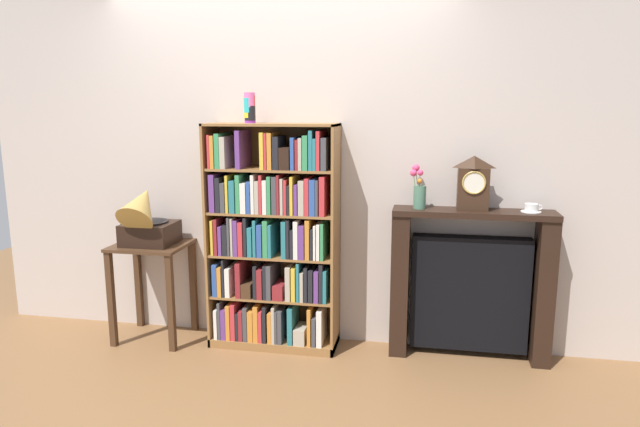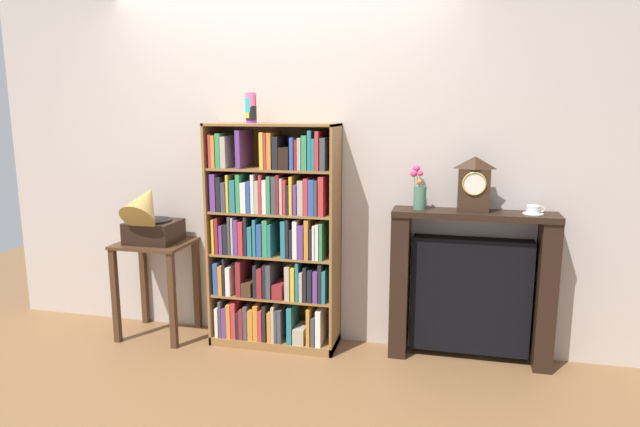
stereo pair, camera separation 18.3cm
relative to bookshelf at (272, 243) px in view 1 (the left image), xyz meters
name	(u,v)px [view 1 (the left image)]	position (x,y,z in m)	size (l,w,h in m)	color
ground_plane	(272,350)	(0.00, -0.08, -0.78)	(8.02, 6.40, 0.02)	brown
wall_back	(311,166)	(0.23, 0.22, 0.53)	(5.02, 0.08, 2.60)	beige
bookshelf	(272,243)	(0.00, 0.00, 0.00)	(0.92, 0.33, 1.61)	olive
cup_stack	(250,108)	(-0.15, 0.02, 0.95)	(0.08, 0.08, 0.21)	purple
side_table_left	(152,270)	(-0.91, -0.05, -0.23)	(0.52, 0.45, 0.73)	#472D1C
gramophone	(146,219)	(-0.91, -0.10, 0.16)	(0.36, 0.46, 0.50)	black
fireplace_mantel	(470,285)	(1.38, 0.07, -0.25)	(1.07, 0.25, 1.04)	black
mantel_clock	(473,183)	(1.37, 0.05, 0.46)	(0.20, 0.11, 0.36)	#382316
flower_vase	(419,191)	(1.02, 0.06, 0.39)	(0.11, 0.13, 0.29)	#4C7A60
teacup_with_saucer	(531,208)	(1.74, 0.05, 0.30)	(0.14, 0.13, 0.06)	white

